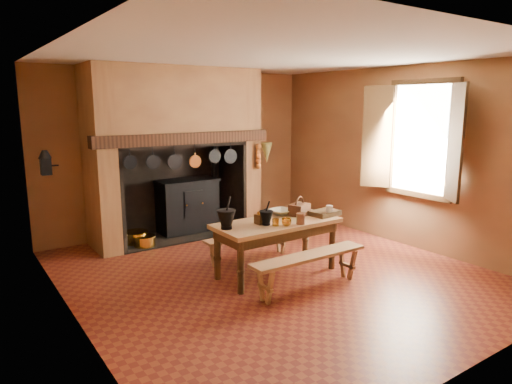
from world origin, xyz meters
TOP-DOWN VIEW (x-y plane):
  - floor at (0.00, 0.00)m, footprint 5.50×5.50m
  - ceiling at (0.00, 0.00)m, footprint 5.50×5.50m
  - back_wall at (0.00, 2.75)m, footprint 5.00×0.02m
  - wall_left at (-2.50, 0.00)m, footprint 0.02×5.50m
  - wall_right at (2.50, 0.00)m, footprint 0.02×5.50m
  - wall_front at (0.00, -2.75)m, footprint 5.00×0.02m
  - chimney_breast at (-0.30, 2.31)m, footprint 2.95×0.96m
  - iron_range at (-0.04, 2.45)m, footprint 1.12×0.55m
  - hearth_pans at (-1.05, 2.22)m, footprint 0.51×0.62m
  - hanging_pans at (-0.34, 1.81)m, footprint 1.92×0.29m
  - onion_string at (1.00, 1.79)m, footprint 0.12×0.10m
  - herb_bunch at (1.18, 1.79)m, footprint 0.20×0.20m
  - window at (2.35, -0.40)m, footprint 0.39×1.75m
  - wall_coffee_mill at (-2.42, 1.55)m, footprint 0.23×0.16m
  - work_table at (0.02, -0.05)m, footprint 1.66×0.74m
  - bench_front at (0.02, -0.70)m, footprint 1.59×0.28m
  - bench_back at (0.02, 0.60)m, footprint 1.39×0.24m
  - mortar_large at (-0.71, 0.00)m, footprint 0.23×0.23m
  - mortar_small at (-0.20, -0.12)m, footprint 0.18×0.18m
  - coffee_grinder at (-0.23, -0.03)m, footprint 0.17×0.13m
  - brass_mug_a at (-0.13, -0.22)m, footprint 0.10×0.10m
  - brass_mug_b at (0.48, 0.09)m, footprint 0.08×0.08m
  - mixing_bowl at (0.29, 0.21)m, footprint 0.34×0.34m
  - stoneware_crock at (0.18, -0.34)m, footprint 0.13×0.13m
  - glass_jar at (0.75, -0.26)m, footprint 0.11×0.11m
  - wicker_basket at (0.47, 0.03)m, footprint 0.33×0.29m
  - wooden_tray at (0.75, -0.17)m, footprint 0.41×0.31m
  - brass_cup at (-0.02, -0.30)m, footprint 0.15×0.15m

SIDE VIEW (x-z plane):
  - floor at x=0.00m, z-range 0.00..0.00m
  - hearth_pans at x=-1.05m, z-range -0.01..0.19m
  - bench_back at x=0.02m, z-range 0.10..0.49m
  - bench_front at x=0.02m, z-range 0.11..0.56m
  - iron_range at x=-0.04m, z-range -0.32..1.28m
  - work_table at x=0.02m, z-range 0.25..0.97m
  - wooden_tray at x=0.75m, z-range 0.72..0.79m
  - mixing_bowl at x=0.29m, z-range 0.72..0.79m
  - brass_mug_b at x=0.48m, z-range 0.72..0.80m
  - brass_mug_a at x=-0.13m, z-range 0.72..0.81m
  - brass_cup at x=-0.02m, z-range 0.72..0.82m
  - stoneware_crock at x=0.18m, z-range 0.72..0.86m
  - coffee_grinder at x=-0.23m, z-range 0.70..0.89m
  - glass_jar at x=0.75m, z-range 0.72..0.87m
  - wicker_basket at x=0.47m, z-range 0.67..0.94m
  - mortar_small at x=-0.20m, z-range 0.67..0.97m
  - mortar_large at x=-0.71m, z-range 0.65..1.05m
  - onion_string at x=1.00m, z-range 1.10..1.56m
  - hanging_pans at x=-0.34m, z-range 1.23..1.50m
  - herb_bunch at x=1.18m, z-range 1.21..1.56m
  - back_wall at x=0.00m, z-range 0.00..2.80m
  - wall_left at x=-2.50m, z-range 0.00..2.80m
  - wall_right at x=2.50m, z-range 0.00..2.80m
  - wall_front at x=0.00m, z-range 0.00..2.80m
  - wall_coffee_mill at x=-2.42m, z-range 1.36..1.67m
  - window at x=2.35m, z-range 0.82..2.58m
  - chimney_breast at x=-0.30m, z-range 0.41..3.21m
  - ceiling at x=0.00m, z-range 2.80..2.80m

